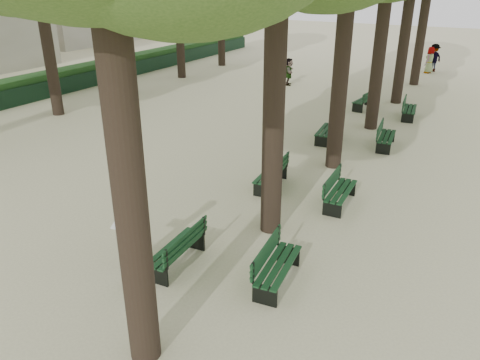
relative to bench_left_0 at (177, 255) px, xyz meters
The scene contains 16 objects.
ground 0.67m from the bench_left_0, 126.93° to the right, with size 120.00×120.00×0.00m, color beige.
bench_left_0 is the anchor object (origin of this frame).
bench_left_1 4.90m from the bench_left_0, 90.00° to the left, with size 0.74×1.85×0.92m.
bench_left_2 9.98m from the bench_left_0, 90.00° to the left, with size 0.76×1.85×0.92m.
bench_left_3 15.49m from the bench_left_0, 90.00° to the left, with size 0.78×1.86×0.92m.
bench_right_0 2.32m from the bench_left_0, 12.20° to the left, with size 0.76×1.85×0.92m.
bench_right_1 5.24m from the bench_left_0, 64.37° to the left, with size 0.66×1.83×0.92m.
bench_right_2 10.55m from the bench_left_0, 77.59° to the left, with size 0.77×1.85×0.92m.
bench_right_3 15.01m from the bench_left_0, 81.31° to the left, with size 0.77×1.85×0.92m.
man_with_map 1.19m from the bench_left_0, 142.41° to the right, with size 0.65×0.76×1.83m.
pedestrian_b 27.47m from the bench_left_0, 87.00° to the left, with size 1.18×0.37×1.83m, color #262628.
pedestrian_e 19.54m from the bench_left_0, 106.19° to the left, with size 1.46×0.32×1.58m, color #262628.
pedestrian_d 26.77m from the bench_left_0, 87.22° to the left, with size 0.84×0.34×1.71m, color #262628.
fence 18.62m from the bench_left_0, 145.62° to the left, with size 0.08×42.00×0.90m, color black.
hedge 19.20m from the bench_left_0, 146.80° to the left, with size 1.20×42.00×1.20m, color #184016.
building_far 44.66m from the bench_left_0, 138.51° to the left, with size 12.00×16.00×7.00m, color #B7B2A3.
Camera 1 is at (5.95, -6.67, 6.06)m, focal length 35.00 mm.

